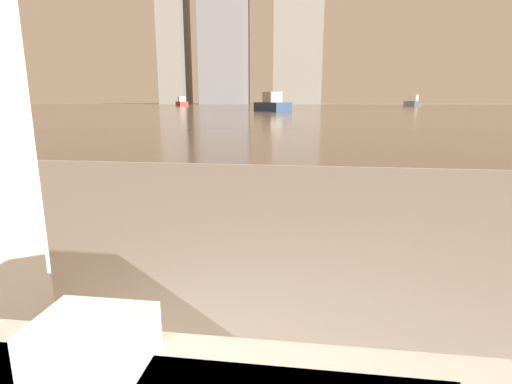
% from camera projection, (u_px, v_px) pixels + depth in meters
% --- Properties ---
extents(towel_stack, '(0.28, 0.21, 0.12)m').
position_uv_depth(towel_stack, '(92.00, 341.00, 0.99)').
color(towel_stack, white).
rests_on(towel_stack, bathtub).
extents(harbor_water, '(180.00, 110.00, 0.01)m').
position_uv_depth(harbor_water, '(309.00, 108.00, 60.15)').
color(harbor_water, gray).
rests_on(harbor_water, ground_plane).
extents(harbor_boat_3, '(3.90, 5.15, 1.86)m').
position_uv_depth(harbor_boat_3, '(182.00, 103.00, 82.12)').
color(harbor_boat_3, maroon).
rests_on(harbor_boat_3, harbor_water).
extents(harbor_boat_4, '(4.33, 5.35, 1.95)m').
position_uv_depth(harbor_boat_4, '(272.00, 105.00, 41.22)').
color(harbor_boat_4, navy).
rests_on(harbor_boat_4, harbor_water).
extents(harbor_boat_5, '(4.29, 5.93, 2.12)m').
position_uv_depth(harbor_boat_5, '(413.00, 102.00, 75.37)').
color(harbor_boat_5, '#4C4C51').
rests_on(harbor_boat_5, harbor_water).
extents(skyline_tower_0, '(6.78, 11.09, 31.50)m').
position_uv_depth(skyline_tower_0, '(174.00, 49.00, 115.88)').
color(skyline_tower_0, gray).
rests_on(skyline_tower_0, ground_plane).
extents(skyline_tower_2, '(13.39, 7.20, 46.78)m').
position_uv_depth(skyline_tower_2, '(299.00, 17.00, 109.46)').
color(skyline_tower_2, gray).
rests_on(skyline_tower_2, ground_plane).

